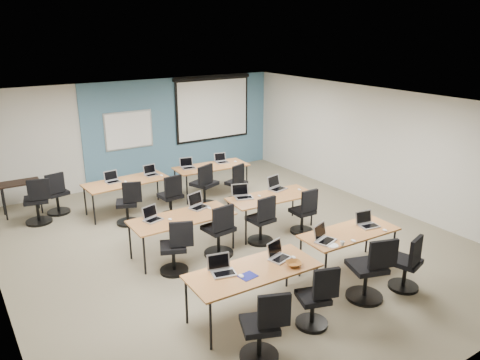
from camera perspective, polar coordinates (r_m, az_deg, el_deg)
floor at (r=9.20m, az=-1.15°, el=-7.54°), size 8.00×9.00×0.02m
ceiling at (r=8.38m, az=-1.27°, el=9.32°), size 8.00×9.00×0.02m
wall_back at (r=12.61m, az=-12.21°, el=5.72°), size 8.00×0.04×2.70m
wall_front at (r=5.71m, az=24.07°, el=-11.15°), size 8.00×0.04×2.70m
wall_right at (r=11.25m, az=16.35°, el=3.90°), size 0.04×9.00×2.70m
blue_accent_panel at (r=13.07m, az=-7.04°, el=6.43°), size 5.50×0.04×2.70m
whiteboard at (r=12.42m, az=-13.40°, el=5.92°), size 1.28×0.03×0.98m
projector_screen at (r=13.36m, az=-3.32°, el=9.13°), size 2.40×0.10×1.82m
training_table_front_left at (r=6.74m, az=1.63°, el=-11.20°), size 1.92×0.80×0.73m
training_table_front_right at (r=8.10m, az=13.18°, el=-6.47°), size 1.72×0.72×0.73m
training_table_mid_left at (r=8.53m, az=-7.07°, el=-4.74°), size 1.88×0.78×0.73m
training_table_mid_right at (r=9.49m, az=3.85°, el=-2.23°), size 1.78×0.74×0.73m
training_table_back_left at (r=10.69m, az=-13.64°, el=-0.33°), size 1.84×0.77×0.73m
training_table_back_right at (r=11.52m, az=-3.52°, el=1.51°), size 1.81×0.75×0.73m
laptop_0 at (r=6.62m, az=-2.24°, el=-10.75°), size 0.33×0.28×0.25m
mouse_0 at (r=6.55m, az=0.14°, el=-11.61°), size 0.07×0.11×0.04m
task_chair_0 at (r=6.09m, az=2.83°, el=-18.00°), size 0.53×0.50×0.98m
laptop_1 at (r=7.02m, az=4.67°, el=-9.01°), size 0.32×0.27×0.24m
mouse_1 at (r=7.07m, az=6.54°, el=-9.34°), size 0.07×0.10×0.03m
task_chair_1 at (r=6.73m, az=9.27°, el=-14.48°), size 0.47×0.46×0.95m
laptop_2 at (r=7.65m, az=10.17°, el=-6.84°), size 0.34×0.29×0.25m
mouse_2 at (r=7.74m, az=13.67°, el=-7.22°), size 0.08×0.11×0.04m
task_chair_2 at (r=7.48m, az=15.53°, el=-10.99°), size 0.59×0.57×1.04m
laptop_3 at (r=8.36m, az=15.24°, el=-5.01°), size 0.32×0.28×0.25m
mouse_3 at (r=8.26m, az=17.25°, el=-5.87°), size 0.08×0.11×0.03m
task_chair_3 at (r=7.93m, az=19.75°, el=-9.99°), size 0.49×0.48×0.96m
laptop_4 at (r=8.46m, az=-10.69°, el=-4.40°), size 0.31×0.27×0.24m
mouse_4 at (r=8.41m, az=-8.53°, el=-4.75°), size 0.09×0.11×0.03m
task_chair_4 at (r=8.02m, az=-7.85°, el=-8.62°), size 0.52×0.49×0.97m
laptop_5 at (r=8.90m, az=-5.19°, el=-2.92°), size 0.35×0.30×0.26m
mouse_5 at (r=8.83m, az=-3.76°, el=-3.44°), size 0.08×0.11×0.03m
task_chair_5 at (r=8.51m, az=-2.50°, el=-6.64°), size 0.54×0.54×1.02m
laptop_6 at (r=9.36m, az=0.29°, el=-1.76°), size 0.35×0.29×0.26m
mouse_6 at (r=9.45m, az=2.36°, el=-1.93°), size 0.08×0.10×0.03m
task_chair_6 at (r=8.99m, az=2.71°, el=-5.33°), size 0.50×0.50×0.98m
laptop_7 at (r=9.88m, az=4.44°, el=-0.72°), size 0.36×0.30×0.27m
mouse_7 at (r=9.88m, az=7.25°, el=-1.16°), size 0.07×0.10×0.03m
task_chair_7 at (r=9.51m, az=7.81°, el=-4.23°), size 0.47×0.47×0.95m
laptop_8 at (r=10.68m, az=-15.31°, el=0.09°), size 0.31×0.26×0.24m
mouse_8 at (r=10.61m, az=-13.80°, el=-0.18°), size 0.07×0.10×0.03m
task_chair_8 at (r=10.10m, az=-13.43°, el=-3.17°), size 0.51×0.48×0.96m
laptop_9 at (r=10.97m, az=-10.81°, el=0.90°), size 0.30×0.26×0.23m
mouse_9 at (r=10.87m, az=-9.55°, el=0.55°), size 0.08×0.11×0.04m
task_chair_9 at (r=10.29m, az=-8.36°, el=-2.39°), size 0.50×0.50×0.98m
laptop_10 at (r=11.38m, az=-6.38°, el=1.77°), size 0.32×0.27×0.24m
mouse_10 at (r=11.32m, az=-4.60°, el=1.47°), size 0.07×0.11×0.04m
task_chair_10 at (r=10.80m, az=-4.32°, el=-1.07°), size 0.60×0.57×1.04m
laptop_11 at (r=11.78m, az=-2.26°, el=2.43°), size 0.30×0.26×0.23m
mouse_11 at (r=11.83m, az=-0.57°, el=2.27°), size 0.08×0.11×0.03m
task_chair_11 at (r=11.10m, az=-0.39°, el=-0.73°), size 0.47×0.46×0.95m
blue_mousepad at (r=6.56m, az=0.97°, el=-11.62°), size 0.26×0.23×0.01m
snack_bowl at (r=6.85m, az=6.56°, el=-10.12°), size 0.31×0.31×0.06m
snack_plate at (r=7.53m, az=11.20°, el=-7.84°), size 0.24×0.24×0.01m
coffee_cup at (r=7.54m, az=12.37°, el=-7.61°), size 0.07×0.07×0.05m
utility_table at (r=11.35m, az=-25.26°, el=-0.74°), size 0.84×0.47×0.75m
spare_chair_a at (r=11.13m, az=-21.42°, el=-1.91°), size 0.50×0.50×0.98m
spare_chair_b at (r=10.74m, az=-23.42°, el=-2.78°), size 0.54×0.54×1.02m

